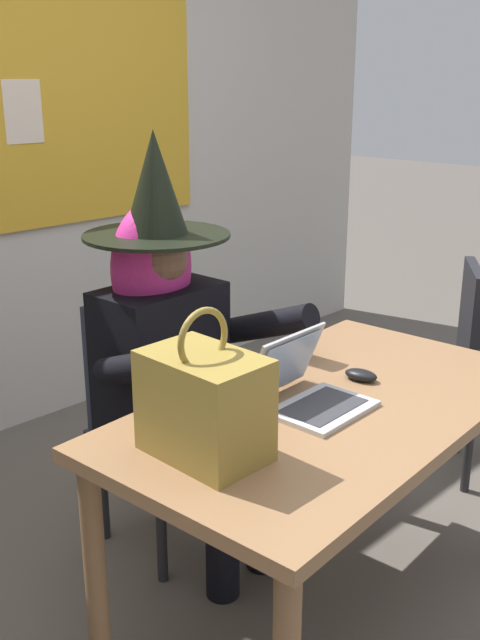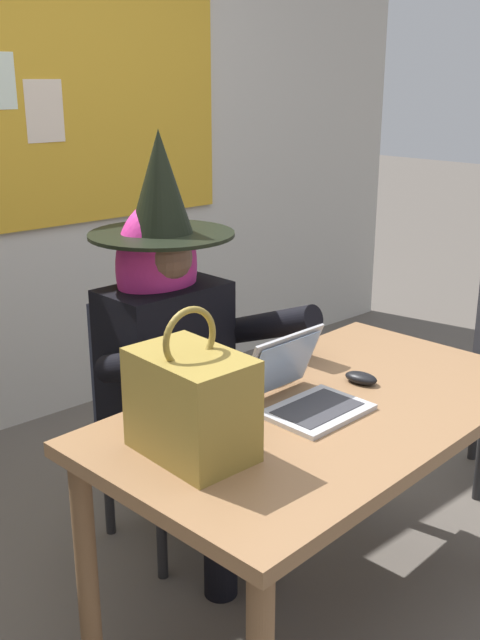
% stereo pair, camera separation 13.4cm
% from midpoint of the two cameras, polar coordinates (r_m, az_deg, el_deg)
% --- Properties ---
extents(ground_plane, '(24.00, 24.00, 0.00)m').
position_cam_midpoint_polar(ground_plane, '(2.52, 4.26, -21.94)').
color(ground_plane, '#5B544C').
extents(desk_main, '(1.41, 0.84, 0.73)m').
position_cam_midpoint_polar(desk_main, '(2.17, 5.05, -8.58)').
color(desk_main, '#8E6642').
rests_on(desk_main, ground).
extents(chair_at_desk, '(0.43, 0.43, 0.89)m').
position_cam_midpoint_polar(chair_at_desk, '(2.68, -8.19, -6.81)').
color(chair_at_desk, '#2D3347').
rests_on(chair_at_desk, ground).
extents(person_costumed, '(0.61, 0.71, 1.47)m').
position_cam_midpoint_polar(person_costumed, '(2.48, -6.79, -1.46)').
color(person_costumed, black).
rests_on(person_costumed, ground).
extents(laptop, '(0.29, 0.30, 0.20)m').
position_cam_midpoint_polar(laptop, '(2.09, 3.42, -5.44)').
color(laptop, '#B7B7BC').
rests_on(laptop, desk_main).
extents(computer_mouse, '(0.08, 0.11, 0.03)m').
position_cam_midpoint_polar(computer_mouse, '(2.29, 7.64, -4.23)').
color(computer_mouse, black).
rests_on(computer_mouse, desk_main).
extents(handbag, '(0.20, 0.30, 0.38)m').
position_cam_midpoint_polar(handbag, '(1.80, -4.91, -6.49)').
color(handbag, olive).
rests_on(handbag, desk_main).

